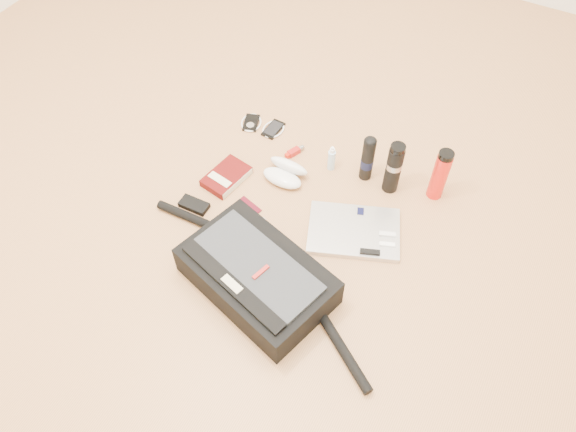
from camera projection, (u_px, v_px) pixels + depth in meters
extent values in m
plane|color=#B57D4B|center=(279.00, 239.00, 2.08)|extent=(4.00, 4.00, 0.00)
cube|color=black|center=(257.00, 276.00, 1.92)|extent=(0.58, 0.45, 0.12)
cube|color=#292B2F|center=(254.00, 268.00, 1.86)|extent=(0.50, 0.35, 0.01)
cube|color=black|center=(232.00, 285.00, 1.81)|extent=(0.45, 0.18, 0.02)
cube|color=beige|center=(232.00, 285.00, 1.81)|extent=(0.08, 0.05, 0.02)
cube|color=#A41E19|center=(261.00, 273.00, 1.84)|extent=(0.03, 0.07, 0.02)
cylinder|color=black|center=(194.00, 219.00, 2.12)|extent=(0.32, 0.04, 0.03)
cylinder|color=black|center=(343.00, 349.00, 1.80)|extent=(0.28, 0.21, 0.03)
cube|color=black|center=(194.00, 205.00, 2.17)|extent=(0.11, 0.06, 0.02)
cube|color=#BBBBBD|center=(354.00, 231.00, 2.09)|extent=(0.40, 0.34, 0.02)
cube|color=black|center=(361.00, 211.00, 2.13)|extent=(0.03, 0.04, 0.00)
cube|color=silver|center=(387.00, 234.00, 2.07)|extent=(0.06, 0.04, 0.01)
cube|color=white|center=(387.00, 244.00, 2.04)|extent=(0.06, 0.04, 0.01)
cube|color=black|center=(370.00, 252.00, 2.02)|extent=(0.07, 0.05, 0.01)
cube|color=#470707|center=(226.00, 177.00, 2.25)|extent=(0.15, 0.20, 0.03)
cube|color=beige|center=(238.00, 184.00, 2.23)|extent=(0.03, 0.17, 0.03)
cube|color=beige|center=(220.00, 179.00, 2.22)|extent=(0.11, 0.05, 0.00)
cube|color=#460712|center=(239.00, 213.00, 2.15)|extent=(0.14, 0.16, 0.01)
cube|color=#E0BB4D|center=(242.00, 211.00, 2.15)|extent=(0.06, 0.06, 0.00)
ellipsoid|color=silver|center=(257.00, 229.00, 2.09)|extent=(0.08, 0.12, 0.04)
ellipsoid|color=white|center=(282.00, 178.00, 2.23)|extent=(0.17, 0.09, 0.05)
ellipsoid|color=white|center=(289.00, 166.00, 2.25)|extent=(0.17, 0.09, 0.10)
ellipsoid|color=black|center=(275.00, 174.00, 2.24)|extent=(0.04, 0.03, 0.02)
ellipsoid|color=black|center=(289.00, 180.00, 2.22)|extent=(0.04, 0.03, 0.02)
cylinder|color=black|center=(282.00, 177.00, 2.23)|extent=(0.03, 0.01, 0.01)
cube|color=black|center=(251.00, 123.00, 2.45)|extent=(0.09, 0.12, 0.01)
cylinder|color=#AEAEB1|center=(250.00, 125.00, 2.43)|extent=(0.04, 0.04, 0.00)
torus|color=silver|center=(251.00, 123.00, 2.45)|extent=(0.11, 0.11, 0.01)
cube|color=black|center=(273.00, 129.00, 2.43)|extent=(0.06, 0.11, 0.01)
cube|color=black|center=(273.00, 128.00, 2.42)|extent=(0.05, 0.09, 0.00)
torus|color=white|center=(273.00, 129.00, 2.43)|extent=(0.09, 0.09, 0.01)
cube|color=maroon|center=(294.00, 152.00, 2.34)|extent=(0.05, 0.06, 0.02)
cube|color=red|center=(288.00, 156.00, 2.32)|extent=(0.02, 0.02, 0.02)
cylinder|color=#A3A3A6|center=(300.00, 148.00, 2.35)|extent=(0.03, 0.04, 0.02)
cylinder|color=#B1D7F2|center=(331.00, 160.00, 2.26)|extent=(0.03, 0.03, 0.09)
cylinder|color=white|center=(332.00, 151.00, 2.22)|extent=(0.02, 0.02, 0.02)
cylinder|color=white|center=(332.00, 148.00, 2.21)|extent=(0.01, 0.01, 0.01)
cylinder|color=black|center=(368.00, 159.00, 2.19)|extent=(0.05, 0.05, 0.20)
cylinder|color=black|center=(367.00, 163.00, 2.21)|extent=(0.06, 0.06, 0.04)
ellipsoid|color=black|center=(371.00, 141.00, 2.11)|extent=(0.05, 0.05, 0.02)
cylinder|color=black|center=(393.00, 170.00, 2.15)|extent=(0.08, 0.08, 0.21)
cylinder|color=#A7A7A9|center=(394.00, 165.00, 2.13)|extent=(0.08, 0.08, 0.03)
cylinder|color=black|center=(398.00, 148.00, 2.05)|extent=(0.07, 0.07, 0.02)
cylinder|color=red|center=(439.00, 176.00, 2.13)|extent=(0.07, 0.07, 0.21)
cylinder|color=black|center=(446.00, 155.00, 2.04)|extent=(0.06, 0.06, 0.02)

